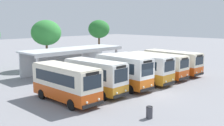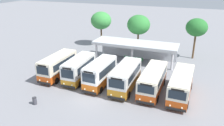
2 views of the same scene
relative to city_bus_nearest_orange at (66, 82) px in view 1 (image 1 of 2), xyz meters
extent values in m
plane|color=gray|center=(7.29, -4.07, -1.80)|extent=(180.00, 180.00, 0.00)
cylinder|color=black|center=(1.09, -2.22, -1.35)|extent=(0.22, 0.90, 0.90)
cylinder|color=black|center=(-1.10, -2.21, -1.35)|extent=(0.22, 0.90, 0.90)
cylinder|color=black|center=(1.10, 2.24, -1.35)|extent=(0.22, 0.90, 0.90)
cylinder|color=black|center=(-1.09, 2.24, -1.35)|extent=(0.22, 0.90, 0.90)
cube|color=#D14C14|center=(0.00, 0.01, -0.90)|extent=(2.30, 7.19, 1.03)
cube|color=beige|center=(0.00, 0.01, 0.47)|extent=(2.30, 7.19, 1.73)
cube|color=beige|center=(0.00, 0.01, 1.40)|extent=(2.23, 6.97, 0.12)
cube|color=black|center=(-0.01, -3.61, -1.28)|extent=(2.17, 0.10, 0.28)
cube|color=#1E2833|center=(-0.01, -3.56, 0.52)|extent=(1.88, 0.05, 1.12)
cube|color=black|center=(-0.01, -3.56, 1.22)|extent=(1.37, 0.05, 0.24)
cube|color=#1E2833|center=(1.13, 0.11, 0.52)|extent=(0.05, 5.75, 0.95)
cube|color=#1E2833|center=(-1.13, 0.12, 0.52)|extent=(0.05, 5.75, 0.95)
sphere|color=#EAEACC|center=(0.62, -3.60, -0.97)|extent=(0.20, 0.20, 0.20)
sphere|color=#EAEACC|center=(-0.64, -3.60, -0.97)|extent=(0.20, 0.20, 0.20)
cylinder|color=black|center=(4.62, -1.98, -1.35)|extent=(0.25, 0.91, 0.90)
cylinder|color=black|center=(2.53, -2.04, -1.35)|extent=(0.25, 0.91, 0.90)
cylinder|color=black|center=(4.49, 2.18, -1.35)|extent=(0.25, 0.91, 0.90)
cylinder|color=black|center=(2.40, 2.11, -1.35)|extent=(0.25, 0.91, 0.90)
cube|color=orange|center=(3.51, 0.07, -0.94)|extent=(2.39, 6.77, 0.95)
cube|color=silver|center=(3.51, 0.07, 0.46)|extent=(2.39, 6.77, 1.86)
cube|color=silver|center=(3.51, 0.07, 1.45)|extent=(2.32, 6.57, 0.12)
cube|color=black|center=(3.61, -3.31, -1.28)|extent=(2.08, 0.16, 0.28)
cube|color=#1E2833|center=(3.61, -3.27, 0.51)|extent=(1.80, 0.11, 1.21)
cube|color=black|center=(3.61, -3.27, 1.27)|extent=(1.31, 0.09, 0.24)
cube|color=#1E2833|center=(4.59, 0.20, 0.51)|extent=(0.20, 5.37, 1.02)
cube|color=#1E2833|center=(2.42, 0.13, 0.51)|extent=(0.20, 5.37, 1.02)
sphere|color=#EAEACC|center=(4.22, -3.29, -0.97)|extent=(0.20, 0.20, 0.20)
sphere|color=#EAEACC|center=(3.01, -3.32, -0.97)|extent=(0.20, 0.20, 0.20)
cylinder|color=black|center=(7.98, -2.51, -1.35)|extent=(0.25, 0.91, 0.90)
cylinder|color=black|center=(5.91, -2.43, -1.35)|extent=(0.25, 0.91, 0.90)
cylinder|color=black|center=(8.13, 1.49, -1.35)|extent=(0.25, 0.91, 0.90)
cylinder|color=black|center=(6.06, 1.57, -1.35)|extent=(0.25, 0.91, 0.90)
cube|color=orange|center=(7.02, -0.47, -0.87)|extent=(2.41, 6.55, 1.10)
cube|color=white|center=(7.02, -0.47, 0.62)|extent=(2.41, 6.55, 1.88)
cube|color=white|center=(7.02, -0.47, 1.62)|extent=(2.34, 6.35, 0.12)
cube|color=black|center=(6.90, -3.73, -1.28)|extent=(2.06, 0.18, 0.28)
cube|color=#1E2833|center=(6.90, -3.69, 0.67)|extent=(1.78, 0.12, 1.22)
cube|color=black|center=(6.90, -3.69, 1.44)|extent=(1.30, 0.10, 0.24)
cube|color=#1E2833|center=(8.10, -0.41, 0.67)|extent=(0.24, 5.17, 1.03)
cube|color=#1E2833|center=(5.95, -0.33, 0.67)|extent=(0.24, 5.17, 1.03)
sphere|color=#EAEACC|center=(7.49, -3.74, -0.97)|extent=(0.20, 0.20, 0.20)
sphere|color=#EAEACC|center=(6.30, -3.70, -0.97)|extent=(0.20, 0.20, 0.20)
cylinder|color=black|center=(11.67, -2.43, -1.35)|extent=(0.23, 0.90, 0.90)
cylinder|color=black|center=(9.42, -2.45, -1.35)|extent=(0.23, 0.90, 0.90)
cylinder|color=black|center=(11.64, 2.08, -1.35)|extent=(0.23, 0.90, 0.90)
cylinder|color=black|center=(9.39, 2.06, -1.35)|extent=(0.23, 0.90, 0.90)
cube|color=orange|center=(10.53, -0.19, -0.87)|extent=(2.41, 7.28, 1.10)
cube|color=silver|center=(10.53, -0.19, 0.52)|extent=(2.41, 7.28, 1.66)
cube|color=silver|center=(10.53, -0.19, 1.41)|extent=(2.34, 7.07, 0.12)
cube|color=black|center=(10.56, -3.85, -1.28)|extent=(2.24, 0.12, 0.28)
cube|color=#1E2833|center=(10.56, -3.80, 0.57)|extent=(1.93, 0.06, 1.08)
cube|color=black|center=(10.56, -3.80, 1.23)|extent=(1.41, 0.06, 0.24)
cube|color=#1E2833|center=(11.70, -0.08, 0.57)|extent=(0.08, 5.81, 0.91)
cube|color=#1E2833|center=(9.36, -0.09, 0.57)|extent=(0.08, 5.81, 0.91)
sphere|color=#EAEACC|center=(11.21, -3.83, -0.97)|extent=(0.20, 0.20, 0.20)
sphere|color=#EAEACC|center=(9.91, -3.84, -0.97)|extent=(0.20, 0.20, 0.20)
cylinder|color=black|center=(15.14, -2.14, -1.35)|extent=(0.23, 0.90, 0.90)
cylinder|color=black|center=(12.90, -2.12, -1.35)|extent=(0.23, 0.90, 0.90)
cylinder|color=black|center=(15.18, 2.72, -1.35)|extent=(0.23, 0.90, 0.90)
cylinder|color=black|center=(12.94, 2.74, -1.35)|extent=(0.23, 0.90, 0.90)
cube|color=#D14C14|center=(14.04, 0.30, -0.90)|extent=(2.41, 7.87, 1.03)
cube|color=beige|center=(14.04, 0.30, 0.37)|extent=(2.41, 7.87, 1.50)
cube|color=beige|center=(14.04, 0.30, 1.18)|extent=(2.33, 7.63, 0.12)
cube|color=black|center=(14.01, -3.65, -1.28)|extent=(2.22, 0.12, 0.28)
cube|color=#1E2833|center=(14.01, -3.61, 0.42)|extent=(1.92, 0.07, 0.98)
cube|color=black|center=(14.01, -3.61, 1.00)|extent=(1.40, 0.06, 0.24)
cube|color=#1E2833|center=(15.20, 0.39, 0.42)|extent=(0.09, 6.28, 0.83)
cube|color=#1E2833|center=(12.88, 0.41, 0.42)|extent=(0.09, 6.28, 0.83)
sphere|color=#EAEACC|center=(14.65, -3.65, -0.97)|extent=(0.20, 0.20, 0.20)
sphere|color=#EAEACC|center=(13.36, -3.64, -0.97)|extent=(0.20, 0.20, 0.20)
cylinder|color=black|center=(18.59, -2.25, -1.35)|extent=(0.25, 0.91, 0.90)
cylinder|color=black|center=(16.37, -2.18, -1.35)|extent=(0.25, 0.91, 0.90)
cylinder|color=black|center=(18.73, 2.68, -1.35)|extent=(0.25, 0.91, 0.90)
cylinder|color=black|center=(16.52, 2.75, -1.35)|extent=(0.25, 0.91, 0.90)
cube|color=#D14C14|center=(17.55, 0.25, -0.90)|extent=(2.56, 8.02, 1.03)
cube|color=beige|center=(17.55, 0.25, 0.38)|extent=(2.56, 8.02, 1.54)
cube|color=beige|center=(17.55, 0.25, 1.21)|extent=(2.48, 7.78, 0.12)
cube|color=black|center=(17.43, -3.76, -1.28)|extent=(2.20, 0.17, 0.28)
cube|color=#1E2833|center=(17.43, -3.71, 0.43)|extent=(1.90, 0.11, 1.00)
cube|color=black|center=(17.43, -3.71, 1.03)|extent=(1.39, 0.09, 0.24)
cube|color=#1E2833|center=(18.70, 0.32, 0.43)|extent=(0.23, 6.37, 0.85)
cube|color=#1E2833|center=(16.41, 0.38, 0.43)|extent=(0.23, 6.37, 0.85)
sphere|color=#EAEACC|center=(18.07, -3.77, -0.97)|extent=(0.20, 0.20, 0.20)
sphere|color=#EAEACC|center=(16.79, -3.73, -0.97)|extent=(0.20, 0.20, 0.20)
cylinder|color=silver|center=(2.28, 8.59, -0.20)|extent=(0.36, 0.36, 3.20)
cylinder|color=silver|center=(8.86, 8.59, -0.20)|extent=(0.36, 0.36, 3.20)
cylinder|color=silver|center=(15.44, 8.59, -0.20)|extent=(0.36, 0.36, 3.20)
cube|color=silver|center=(8.86, 12.23, -0.20)|extent=(13.96, 0.20, 3.20)
cube|color=silver|center=(8.86, 10.31, 1.50)|extent=(14.46, 4.55, 0.20)
cube|color=silver|center=(8.86, 8.09, 1.26)|extent=(14.46, 0.10, 0.28)
cylinder|color=slate|center=(7.42, 9.77, -1.58)|extent=(0.03, 0.03, 0.44)
cylinder|color=slate|center=(7.07, 9.77, -1.58)|extent=(0.03, 0.03, 0.44)
cylinder|color=slate|center=(7.42, 10.12, -1.58)|extent=(0.03, 0.03, 0.44)
cylinder|color=slate|center=(7.07, 10.12, -1.58)|extent=(0.03, 0.03, 0.44)
cube|color=#2D8C47|center=(7.25, 9.94, -1.34)|extent=(0.45, 0.45, 0.04)
cube|color=#2D8C47|center=(7.24, 10.14, -1.14)|extent=(0.44, 0.05, 0.40)
cylinder|color=slate|center=(8.01, 9.78, -1.58)|extent=(0.03, 0.03, 0.44)
cylinder|color=slate|center=(7.66, 9.77, -1.58)|extent=(0.03, 0.03, 0.44)
cylinder|color=slate|center=(8.01, 10.13, -1.58)|extent=(0.03, 0.03, 0.44)
cylinder|color=slate|center=(7.65, 10.12, -1.58)|extent=(0.03, 0.03, 0.44)
cube|color=#2D8C47|center=(7.83, 9.95, -1.34)|extent=(0.45, 0.45, 0.04)
cube|color=#2D8C47|center=(7.83, 10.15, -1.14)|extent=(0.44, 0.05, 0.40)
cylinder|color=slate|center=(8.60, 9.74, -1.58)|extent=(0.03, 0.03, 0.44)
cylinder|color=slate|center=(8.25, 9.73, -1.58)|extent=(0.03, 0.03, 0.44)
cylinder|color=slate|center=(8.59, 10.09, -1.58)|extent=(0.03, 0.03, 0.44)
cylinder|color=slate|center=(8.24, 10.08, -1.58)|extent=(0.03, 0.03, 0.44)
cube|color=#2D8C47|center=(8.42, 9.91, -1.34)|extent=(0.45, 0.45, 0.04)
cube|color=#2D8C47|center=(8.42, 10.11, -1.14)|extent=(0.44, 0.05, 0.40)
cylinder|color=slate|center=(9.19, 9.70, -1.58)|extent=(0.03, 0.03, 0.44)
cylinder|color=slate|center=(8.83, 9.69, -1.58)|extent=(0.03, 0.03, 0.44)
cylinder|color=slate|center=(9.18, 10.05, -1.58)|extent=(0.03, 0.03, 0.44)
cylinder|color=slate|center=(8.83, 10.04, -1.58)|extent=(0.03, 0.03, 0.44)
cube|color=#2D8C47|center=(9.01, 9.87, -1.34)|extent=(0.45, 0.45, 0.04)
cube|color=#2D8C47|center=(9.00, 10.07, -1.14)|extent=(0.44, 0.05, 0.40)
cylinder|color=slate|center=(9.77, 9.75, -1.58)|extent=(0.03, 0.03, 0.44)
cylinder|color=slate|center=(9.42, 9.74, -1.58)|extent=(0.03, 0.03, 0.44)
cylinder|color=slate|center=(9.77, 10.10, -1.58)|extent=(0.03, 0.03, 0.44)
cylinder|color=slate|center=(9.41, 10.10, -1.58)|extent=(0.03, 0.03, 0.44)
cube|color=#2D8C47|center=(9.59, 9.92, -1.34)|extent=(0.45, 0.45, 0.04)
cube|color=#2D8C47|center=(9.59, 10.12, -1.14)|extent=(0.44, 0.05, 0.40)
cylinder|color=slate|center=(10.36, 9.69, -1.58)|extent=(0.03, 0.03, 0.44)
cylinder|color=slate|center=(10.01, 9.68, -1.58)|extent=(0.03, 0.03, 0.44)
cylinder|color=slate|center=(10.35, 10.04, -1.58)|extent=(0.03, 0.03, 0.44)
cylinder|color=slate|center=(10.00, 10.03, -1.58)|extent=(0.03, 0.03, 0.44)
cube|color=#2D8C47|center=(10.18, 9.86, -1.34)|extent=(0.45, 0.45, 0.04)
cube|color=#2D8C47|center=(10.18, 10.06, -1.14)|extent=(0.44, 0.05, 0.40)
cylinder|color=brown|center=(7.95, 15.66, 0.08)|extent=(0.32, 0.32, 3.75)
ellipsoid|color=#338438|center=(7.95, 15.66, 3.59)|extent=(4.37, 4.37, 3.71)
cylinder|color=brown|center=(18.36, 15.52, 0.37)|extent=(0.32, 0.32, 4.34)
ellipsoid|color=#28722D|center=(18.36, 15.52, 3.92)|extent=(3.69, 3.69, 3.14)
cylinder|color=#3F3F47|center=(1.81, -7.75, -1.38)|extent=(0.48, 0.48, 0.85)
torus|color=black|center=(1.81, -7.75, -0.93)|extent=(0.49, 0.49, 0.06)
camera|label=1|loc=(-13.56, -19.01, 5.23)|focal=43.15mm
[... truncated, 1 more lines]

